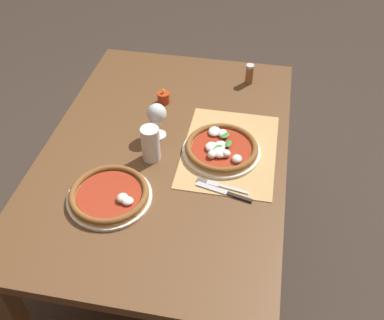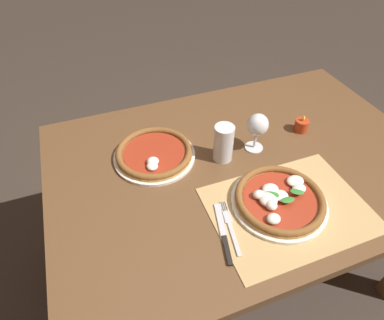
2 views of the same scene
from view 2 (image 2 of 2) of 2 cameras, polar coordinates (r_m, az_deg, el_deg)
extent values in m
plane|color=#382D26|center=(1.80, 6.54, -17.30)|extent=(24.00, 24.00, 0.00)
cube|color=brown|center=(1.23, 9.19, -0.68)|extent=(1.43, 0.97, 0.04)
cube|color=brown|center=(1.69, -19.59, -5.63)|extent=(0.07, 0.07, 0.70)
cube|color=brown|center=(2.03, 18.94, 4.25)|extent=(0.07, 0.07, 0.70)
cube|color=tan|center=(1.09, 16.79, -8.34)|extent=(0.50, 0.37, 0.00)
cylinder|color=silver|center=(1.09, 15.16, -7.27)|extent=(0.31, 0.31, 0.01)
cylinder|color=tan|center=(1.08, 15.26, -6.90)|extent=(0.29, 0.29, 0.01)
torus|color=brown|center=(1.07, 15.36, -6.56)|extent=(0.29, 0.29, 0.02)
cylinder|color=maroon|center=(1.07, 15.33, -6.68)|extent=(0.24, 0.24, 0.00)
ellipsoid|color=silver|center=(1.07, 15.48, -6.13)|extent=(0.05, 0.05, 0.02)
ellipsoid|color=silver|center=(1.00, 14.29, -10.09)|extent=(0.04, 0.04, 0.03)
ellipsoid|color=silver|center=(1.13, 17.88, -3.60)|extent=(0.06, 0.05, 0.02)
ellipsoid|color=silver|center=(1.08, 13.74, -5.08)|extent=(0.06, 0.05, 0.02)
ellipsoid|color=silver|center=(1.10, 18.49, -4.85)|extent=(0.05, 0.04, 0.02)
ellipsoid|color=silver|center=(1.03, 13.92, -7.78)|extent=(0.04, 0.04, 0.03)
ellipsoid|color=silver|center=(1.05, 13.40, -6.86)|extent=(0.06, 0.06, 0.03)
ellipsoid|color=silver|center=(1.05, 11.79, -6.04)|extent=(0.04, 0.03, 0.03)
ellipsoid|color=#337A2D|center=(1.05, 16.66, -6.81)|extent=(0.05, 0.03, 0.00)
ellipsoid|color=#337A2D|center=(1.08, 18.20, -5.38)|extent=(0.05, 0.04, 0.00)
ellipsoid|color=#337A2D|center=(1.05, 14.06, -5.92)|extent=(0.05, 0.05, 0.00)
cylinder|color=silver|center=(1.21, -6.67, 0.74)|extent=(0.30, 0.30, 0.01)
cylinder|color=tan|center=(1.20, -6.71, 1.12)|extent=(0.28, 0.28, 0.01)
torus|color=brown|center=(1.20, -6.75, 1.47)|extent=(0.28, 0.28, 0.02)
cylinder|color=maroon|center=(1.20, -6.74, 1.35)|extent=(0.23, 0.23, 0.00)
ellipsoid|color=silver|center=(1.13, -7.06, -1.09)|extent=(0.04, 0.04, 0.02)
ellipsoid|color=silver|center=(1.15, -6.97, -0.24)|extent=(0.04, 0.04, 0.03)
cylinder|color=silver|center=(1.27, 10.92, 2.22)|extent=(0.07, 0.07, 0.00)
cylinder|color=silver|center=(1.24, 11.13, 3.42)|extent=(0.01, 0.01, 0.06)
ellipsoid|color=silver|center=(1.20, 11.61, 6.16)|extent=(0.08, 0.08, 0.08)
ellipsoid|color=#AD5B14|center=(1.20, 11.54, 5.77)|extent=(0.07, 0.07, 0.05)
cylinder|color=silver|center=(1.16, 5.62, 2.99)|extent=(0.07, 0.07, 0.15)
cylinder|color=black|center=(1.17, 5.57, 2.45)|extent=(0.07, 0.07, 0.12)
cylinder|color=silver|center=(1.13, 5.79, 4.97)|extent=(0.07, 0.07, 0.02)
cube|color=#B7B7BC|center=(0.98, 7.52, -13.75)|extent=(0.03, 0.12, 0.00)
cube|color=#B7B7BC|center=(1.02, 6.30, -10.06)|extent=(0.03, 0.05, 0.00)
cylinder|color=#B7B7BC|center=(1.05, 6.18, -8.14)|extent=(0.01, 0.04, 0.00)
cylinder|color=#B7B7BC|center=(1.05, 5.86, -8.19)|extent=(0.01, 0.04, 0.00)
cylinder|color=#B7B7BC|center=(1.05, 5.54, -8.24)|extent=(0.01, 0.04, 0.00)
cylinder|color=#B7B7BC|center=(1.05, 5.22, -8.29)|extent=(0.01, 0.04, 0.00)
cube|color=black|center=(0.96, 6.28, -15.64)|extent=(0.04, 0.10, 0.01)
cube|color=#B7B7BC|center=(1.02, 5.05, -10.48)|extent=(0.05, 0.12, 0.00)
cylinder|color=#B23819|center=(1.39, 18.87, 5.84)|extent=(0.06, 0.06, 0.05)
cylinder|color=silver|center=(1.39, 18.80, 5.60)|extent=(0.04, 0.04, 0.03)
ellipsoid|color=#F9C64C|center=(1.37, 19.20, 6.99)|extent=(0.01, 0.01, 0.02)
camera|label=1|loc=(0.99, -102.68, 18.62)|focal=42.00mm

